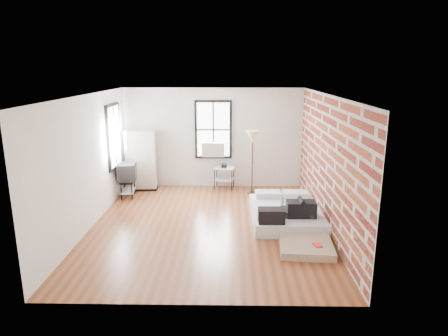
{
  "coord_description": "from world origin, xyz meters",
  "views": [
    {
      "loc": [
        0.5,
        -8.1,
        3.34
      ],
      "look_at": [
        0.35,
        0.3,
        1.21
      ],
      "focal_mm": 32.0,
      "sensor_mm": 36.0,
      "label": 1
    }
  ],
  "objects_px": {
    "side_table": "(224,172)",
    "tv_stand": "(127,173)",
    "wardrobe": "(141,160)",
    "mattress_bare": "(302,231)",
    "floor_lamp": "(253,140)",
    "mattress_main": "(286,213)"
  },
  "relations": [
    {
      "from": "mattress_main",
      "to": "floor_lamp",
      "type": "relative_size",
      "value": 1.23
    },
    {
      "from": "floor_lamp",
      "to": "tv_stand",
      "type": "xyz_separation_m",
      "value": [
        -3.29,
        -0.39,
        -0.83
      ]
    },
    {
      "from": "wardrobe",
      "to": "floor_lamp",
      "type": "bearing_deg",
      "value": -9.76
    },
    {
      "from": "tv_stand",
      "to": "floor_lamp",
      "type": "bearing_deg",
      "value": 0.74
    },
    {
      "from": "mattress_bare",
      "to": "tv_stand",
      "type": "relative_size",
      "value": 2.11
    },
    {
      "from": "mattress_bare",
      "to": "tv_stand",
      "type": "height_order",
      "value": "tv_stand"
    },
    {
      "from": "floor_lamp",
      "to": "tv_stand",
      "type": "height_order",
      "value": "floor_lamp"
    },
    {
      "from": "mattress_main",
      "to": "side_table",
      "type": "distance_m",
      "value": 2.81
    },
    {
      "from": "mattress_bare",
      "to": "tv_stand",
      "type": "xyz_separation_m",
      "value": [
        -4.15,
        2.5,
        0.53
      ]
    },
    {
      "from": "side_table",
      "to": "tv_stand",
      "type": "relative_size",
      "value": 0.8
    },
    {
      "from": "floor_lamp",
      "to": "wardrobe",
      "type": "bearing_deg",
      "value": 173.79
    },
    {
      "from": "mattress_bare",
      "to": "side_table",
      "type": "bearing_deg",
      "value": 120.7
    },
    {
      "from": "mattress_main",
      "to": "floor_lamp",
      "type": "bearing_deg",
      "value": 107.78
    },
    {
      "from": "side_table",
      "to": "floor_lamp",
      "type": "xyz_separation_m",
      "value": [
        0.77,
        -0.4,
        0.98
      ]
    },
    {
      "from": "mattress_bare",
      "to": "side_table",
      "type": "height_order",
      "value": "side_table"
    },
    {
      "from": "mattress_main",
      "to": "floor_lamp",
      "type": "xyz_separation_m",
      "value": [
        -0.67,
        1.99,
        1.29
      ]
    },
    {
      "from": "mattress_main",
      "to": "side_table",
      "type": "bearing_deg",
      "value": 120.08
    },
    {
      "from": "wardrobe",
      "to": "tv_stand",
      "type": "distance_m",
      "value": 0.78
    },
    {
      "from": "wardrobe",
      "to": "mattress_bare",
      "type": "bearing_deg",
      "value": -42.87
    },
    {
      "from": "wardrobe",
      "to": "mattress_main",
      "type": "bearing_deg",
      "value": -35.36
    },
    {
      "from": "tv_stand",
      "to": "mattress_bare",
      "type": "bearing_deg",
      "value": -37.12
    },
    {
      "from": "mattress_main",
      "to": "tv_stand",
      "type": "distance_m",
      "value": 4.29
    }
  ]
}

